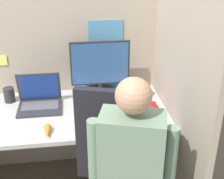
{
  "coord_description": "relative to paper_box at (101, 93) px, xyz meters",
  "views": [
    {
      "loc": [
        0.16,
        -1.63,
        1.87
      ],
      "look_at": [
        0.41,
        0.19,
        0.98
      ],
      "focal_mm": 50.0,
      "sensor_mm": 36.0,
      "label": 1
    }
  ],
  "objects": [
    {
      "name": "coffee_mug",
      "position": [
        0.34,
        -0.05,
        0.03
      ],
      "size": [
        0.09,
        0.09,
        0.1
      ],
      "color": "#A3332D",
      "rests_on": "desk"
    },
    {
      "name": "cubicle_panel_right",
      "position": [
        0.49,
        -0.29,
        0.08
      ],
      "size": [
        0.04,
        1.4,
        1.66
      ],
      "color": "tan",
      "rests_on": "ground"
    },
    {
      "name": "stapler",
      "position": [
        0.36,
        -0.31,
        0.0
      ],
      "size": [
        0.04,
        0.15,
        0.05
      ],
      "color": "#A31919",
      "rests_on": "desk"
    },
    {
      "name": "person",
      "position": [
        0.09,
        -0.96,
        -0.02
      ],
      "size": [
        0.46,
        0.49,
        1.27
      ],
      "color": "brown",
      "rests_on": "ground"
    },
    {
      "name": "pen_cup",
      "position": [
        -0.71,
        0.01,
        0.03
      ],
      "size": [
        0.08,
        0.08,
        0.11
      ],
      "color": "#28282D",
      "rests_on": "desk"
    },
    {
      "name": "laptop",
      "position": [
        -0.47,
        -0.12,
        0.03
      ],
      "size": [
        0.32,
        0.25,
        0.26
      ],
      "color": "#2D2D33",
      "rests_on": "desk"
    },
    {
      "name": "mouse",
      "position": [
        -0.19,
        -0.35,
        -0.01
      ],
      "size": [
        0.07,
        0.05,
        0.03
      ],
      "color": "silver",
      "rests_on": "desk"
    },
    {
      "name": "carrot_toy",
      "position": [
        -0.39,
        -0.5,
        -0.0
      ],
      "size": [
        0.05,
        0.14,
        0.05
      ],
      "color": "orange",
      "rests_on": "desk"
    },
    {
      "name": "cubicle_panel_back",
      "position": [
        -0.37,
        0.18,
        0.08
      ],
      "size": [
        2.17,
        0.05,
        1.66
      ],
      "color": "tan",
      "rests_on": "ground"
    },
    {
      "name": "monitor",
      "position": [
        0.0,
        0.0,
        0.22
      ],
      "size": [
        0.46,
        0.23,
        0.4
      ],
      "color": "#232328",
      "rests_on": "paper_box"
    },
    {
      "name": "paper_box",
      "position": [
        0.0,
        0.0,
        0.0
      ],
      "size": [
        0.33,
        0.24,
        0.05
      ],
      "color": "#236BAD",
      "rests_on": "desk"
    },
    {
      "name": "desk",
      "position": [
        -0.37,
        -0.21,
        -0.19
      ],
      "size": [
        1.67,
        0.75,
        0.73
      ],
      "color": "#B7B7B2",
      "rests_on": "ground"
    }
  ]
}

